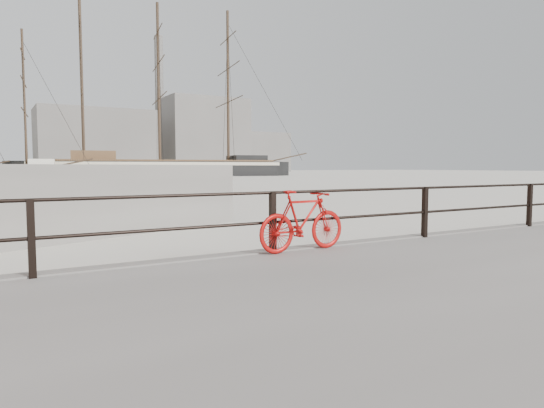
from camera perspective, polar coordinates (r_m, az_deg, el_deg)
name	(u,v)px	position (r m, az deg, el deg)	size (l,w,h in m)	color
ground	(418,253)	(10.26, 16.80, -5.58)	(400.00, 400.00, 0.00)	white
guardrail	(425,212)	(10.05, 17.53, -0.91)	(28.00, 0.10, 1.00)	black
bicycle	(303,221)	(8.01, 3.64, -1.96)	(1.69, 0.25, 1.02)	#B20E0B
barque_black	(160,176)	(91.93, -13.01, 3.20)	(57.51, 18.82, 32.72)	black
industrial_west	(96,142)	(149.56, -19.97, 6.92)	(32.00, 18.00, 18.00)	gray
industrial_mid	(203,136)	(164.50, -8.13, 7.93)	(26.00, 20.00, 24.00)	gray
industrial_east	(256,152)	(178.68, -1.85, 6.09)	(20.00, 16.00, 14.00)	gray
smokestack	(160,105)	(165.69, -13.09, 11.31)	(2.80, 2.80, 44.00)	gray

